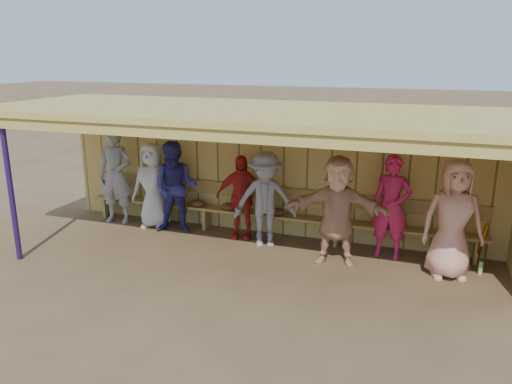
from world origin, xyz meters
TOP-DOWN VIEW (x-y plane):
  - ground at (0.00, 0.00)m, footprint 90.00×90.00m
  - player_a at (-3.16, 0.81)m, footprint 0.76×0.55m
  - player_b at (-2.32, 0.81)m, footprint 0.87×0.61m
  - player_c at (-1.74, 0.68)m, footprint 0.99×0.85m
  - player_d at (-0.46, 0.81)m, footprint 0.98×0.54m
  - player_e at (0.09, 0.59)m, footprint 1.27×1.04m
  - player_f at (1.42, 0.26)m, footprint 1.72×0.73m
  - player_g at (2.22, 0.81)m, footprint 0.66×0.46m
  - player_h at (3.16, 0.31)m, footprint 1.02×0.79m
  - dugout_structure at (0.39, 0.69)m, footprint 8.80×3.20m
  - bench at (0.00, 1.12)m, footprint 7.60×0.34m
  - dugout_equipment at (0.13, 0.99)m, footprint 5.31×0.62m

SIDE VIEW (x-z plane):
  - ground at x=0.00m, z-range 0.00..0.00m
  - dugout_equipment at x=0.13m, z-range 0.09..0.89m
  - bench at x=0.00m, z-range 0.06..0.99m
  - player_d at x=-0.46m, z-range 0.00..1.58m
  - player_b at x=-2.32m, z-range 0.00..1.69m
  - player_e at x=0.09m, z-range 0.00..1.71m
  - player_g at x=2.22m, z-range 0.00..1.76m
  - player_c at x=-1.74m, z-range 0.00..1.77m
  - player_f at x=1.42m, z-range 0.00..1.80m
  - player_h at x=3.16m, z-range 0.00..1.85m
  - player_a at x=-3.16m, z-range 0.00..1.95m
  - dugout_structure at x=0.39m, z-range 0.44..2.94m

